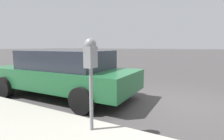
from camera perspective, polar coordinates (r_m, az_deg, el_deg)
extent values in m
plane|color=#3D3A3A|center=(5.12, 19.72, -10.49)|extent=(220.00, 220.00, 0.00)
cylinder|color=gray|center=(2.92, -6.79, -9.50)|extent=(0.06, 0.06, 1.05)
cube|color=gray|center=(2.80, -7.02, 4.20)|extent=(0.20, 0.14, 0.34)
sphere|color=gray|center=(2.79, -7.08, 8.36)|extent=(0.19, 0.19, 0.19)
cube|color=#19389E|center=(2.89, -5.77, 3.48)|extent=(0.01, 0.11, 0.12)
cube|color=black|center=(2.88, -5.80, 5.84)|extent=(0.01, 0.10, 0.08)
cube|color=#1E5B33|center=(5.70, -15.97, -2.23)|extent=(1.99, 4.76, 0.57)
cube|color=#232833|center=(5.51, -14.75, 3.33)|extent=(1.71, 2.68, 0.55)
cylinder|color=black|center=(6.31, -31.57, -4.77)|extent=(0.24, 0.65, 0.64)
cylinder|color=black|center=(7.42, -19.19, -2.34)|extent=(0.24, 0.65, 0.64)
cylinder|color=black|center=(4.15, -9.83, -9.77)|extent=(0.24, 0.65, 0.64)
cylinder|color=black|center=(5.69, 1.59, -4.86)|extent=(0.24, 0.65, 0.64)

